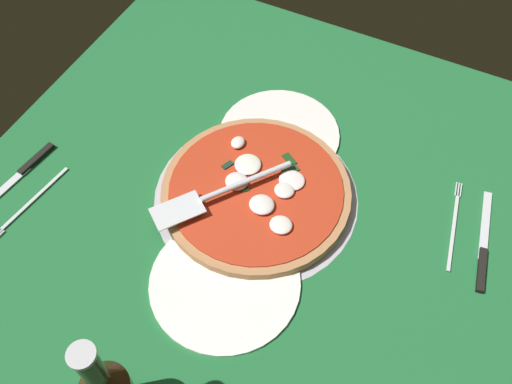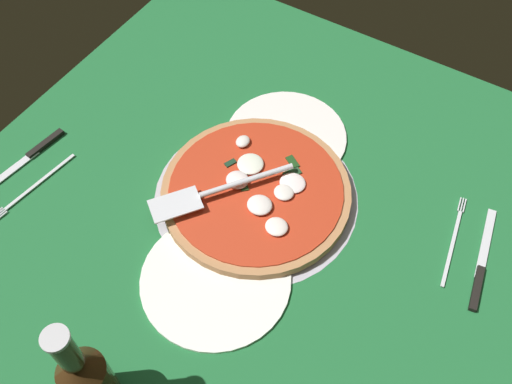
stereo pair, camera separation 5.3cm
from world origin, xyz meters
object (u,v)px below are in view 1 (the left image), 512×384
at_px(pizza, 256,192).
at_px(place_setting_far, 24,190).
at_px(pizza_server, 218,193).
at_px(place_setting_near, 469,238).
at_px(dinner_plate_right, 279,135).
at_px(dinner_plate_left, 225,283).

bearing_deg(pizza, place_setting_far, 114.41).
xyz_separation_m(pizza, pizza_server, (-0.05, 0.05, 0.03)).
height_order(place_setting_near, place_setting_far, same).
relative_size(dinner_plate_right, place_setting_near, 1.11).
bearing_deg(dinner_plate_right, place_setting_far, 132.07).
distance_m(dinner_plate_left, dinner_plate_right, 0.33).
height_order(pizza, place_setting_near, pizza).
height_order(dinner_plate_left, pizza_server, pizza_server).
bearing_deg(dinner_plate_left, pizza_server, 32.34).
relative_size(pizza, place_setting_far, 1.53).
bearing_deg(place_setting_near, pizza, 93.62).
xyz_separation_m(dinner_plate_left, pizza, (0.17, 0.03, 0.02)).
height_order(dinner_plate_right, place_setting_far, place_setting_far).
bearing_deg(pizza_server, dinner_plate_right, -150.39).
xyz_separation_m(pizza_server, place_setting_far, (-0.12, 0.33, -0.04)).
bearing_deg(place_setting_near, dinner_plate_right, 71.01).
distance_m(dinner_plate_left, place_setting_far, 0.41).
relative_size(dinner_plate_left, pizza, 0.73).
xyz_separation_m(dinner_plate_right, place_setting_far, (-0.32, 0.36, -0.00)).
relative_size(pizza_server, place_setting_far, 1.02).
height_order(dinner_plate_left, place_setting_near, place_setting_near).
distance_m(place_setting_near, place_setting_far, 0.78).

